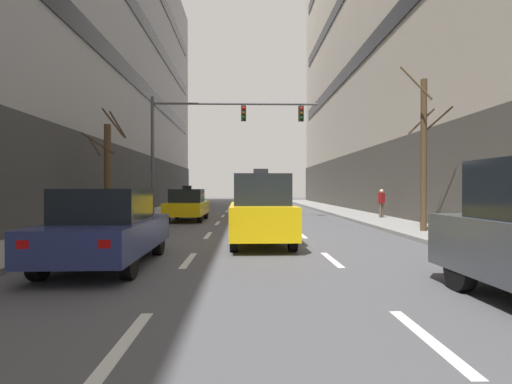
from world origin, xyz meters
The scene contains 31 objects.
ground_plane centered at (0.00, 0.00, 0.00)m, with size 120.00×120.00×0.00m, color #515156.
sidewalk_left centered at (-6.37, 0.00, 0.07)m, with size 2.66×80.00×0.14m, color gray.
sidewalk_right centered at (6.37, 0.00, 0.07)m, with size 2.66×80.00×0.14m, color gray.
lane_stripe_l1_s2 centered at (-1.68, -8.00, 0.00)m, with size 0.16×2.00×0.01m, color silver.
lane_stripe_l1_s3 centered at (-1.68, -3.00, 0.00)m, with size 0.16×2.00×0.01m, color silver.
lane_stripe_l1_s4 centered at (-1.68, 2.00, 0.00)m, with size 0.16×2.00×0.01m, color silver.
lane_stripe_l1_s5 centered at (-1.68, 7.00, 0.00)m, with size 0.16×2.00×0.01m, color silver.
lane_stripe_l1_s6 centered at (-1.68, 12.00, 0.00)m, with size 0.16×2.00×0.01m, color silver.
lane_stripe_l1_s7 centered at (-1.68, 17.00, 0.00)m, with size 0.16×2.00×0.01m, color silver.
lane_stripe_l1_s8 centered at (-1.68, 22.00, 0.00)m, with size 0.16×2.00×0.01m, color silver.
lane_stripe_l1_s9 centered at (-1.68, 27.00, 0.00)m, with size 0.16×2.00×0.01m, color silver.
lane_stripe_l1_s10 centered at (-1.68, 32.00, 0.00)m, with size 0.16×2.00×0.01m, color silver.
lane_stripe_l2_s2 centered at (1.68, -8.00, 0.00)m, with size 0.16×2.00×0.01m, color silver.
lane_stripe_l2_s3 centered at (1.68, -3.00, 0.00)m, with size 0.16×2.00×0.01m, color silver.
lane_stripe_l2_s4 centered at (1.68, 2.00, 0.00)m, with size 0.16×2.00×0.01m, color silver.
lane_stripe_l2_s5 centered at (1.68, 7.00, 0.00)m, with size 0.16×2.00×0.01m, color silver.
lane_stripe_l2_s6 centered at (1.68, 12.00, 0.00)m, with size 0.16×2.00×0.01m, color silver.
lane_stripe_l2_s7 centered at (1.68, 17.00, 0.00)m, with size 0.16×2.00×0.01m, color silver.
lane_stripe_l2_s8 centered at (1.68, 22.00, 0.00)m, with size 0.16×2.00×0.01m, color silver.
lane_stripe_l2_s9 centered at (1.68, 27.00, 0.00)m, with size 0.16×2.00×0.01m, color silver.
lane_stripe_l2_s10 centered at (1.68, 32.00, 0.00)m, with size 0.16×2.00×0.01m, color silver.
taxi_driving_0 centered at (0.02, 28.80, 1.00)m, with size 1.89×4.21×2.18m.
taxi_driving_1 centered at (-0.01, 11.35, 1.12)m, with size 2.04×4.69×2.44m.
taxi_driving_2 centered at (-3.33, 8.54, 0.81)m, with size 1.88×4.39×1.82m.
car_driving_3 centered at (-0.08, 21.26, 0.83)m, with size 1.93×4.51×1.68m.
car_driving_4 centered at (-3.35, -3.64, 0.82)m, with size 1.94×4.49×1.67m.
taxi_driving_5 centered at (0.11, -0.41, 1.04)m, with size 1.86×4.33×2.26m.
traffic_signal_0 centered at (-2.28, 9.91, 4.92)m, with size 9.21×0.35×6.57m.
street_tree_0 centered at (-6.10, 4.58, 2.38)m, with size 1.59×1.24×4.77m.
street_tree_1 centered at (6.11, 1.99, 3.02)m, with size 1.77×1.76×5.97m.
pedestrian_0 centered at (6.84, 8.61, 0.99)m, with size 0.47×0.35×1.49m.
Camera 1 is at (-0.37, -12.44, 1.69)m, focal length 28.34 mm.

